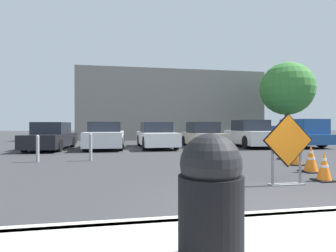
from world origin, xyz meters
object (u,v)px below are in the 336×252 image
object	(u,v)px
pickup_truck	(294,134)
traffic_cone_second	(311,159)
road_closed_sign	(288,146)
trash_bin	(211,199)
parked_car_fourth	(203,136)
traffic_cone_fourth	(286,150)
parked_car_second	(105,136)
parked_car_nearest	(51,137)
parked_car_third	(156,136)
bollard_second	(38,148)
traffic_cone_nearest	(324,167)
traffic_cone_third	(296,156)
parked_car_fifth	(251,134)
bollard_nearest	(91,146)

from	to	relation	value
pickup_truck	traffic_cone_second	bearing A→B (deg)	54.07
road_closed_sign	traffic_cone_second	distance (m)	2.16
trash_bin	parked_car_fourth	bearing A→B (deg)	72.79
traffic_cone_fourth	trash_bin	xyz separation A→B (m)	(-5.34, -6.84, 0.35)
parked_car_second	parked_car_nearest	bearing A→B (deg)	-0.46
parked_car_second	parked_car_fourth	size ratio (longest dim) A/B	1.01
parked_car_third	parked_car_fourth	world-z (taller)	parked_car_fourth
parked_car_nearest	bollard_second	distance (m)	4.97
traffic_cone_second	parked_car_second	bearing A→B (deg)	126.55
pickup_truck	bollard_second	world-z (taller)	pickup_truck
traffic_cone_nearest	traffic_cone_third	distance (m)	2.49
bollard_second	pickup_truck	bearing A→B (deg)	19.19
parked_car_second	bollard_second	bearing A→B (deg)	68.76
traffic_cone_third	trash_bin	world-z (taller)	trash_bin
traffic_cone_third	parked_car_third	size ratio (longest dim) A/B	0.13
parked_car_nearest	parked_car_fourth	world-z (taller)	parked_car_fourth
parked_car_fourth	parked_car_fifth	bearing A→B (deg)	169.40
traffic_cone_fourth	parked_car_fourth	distance (m)	6.13
bollard_second	parked_car_fourth	bearing A→B (deg)	33.67
traffic_cone_third	bollard_nearest	distance (m)	7.05
parked_car_nearest	bollard_second	size ratio (longest dim) A/B	4.74
road_closed_sign	traffic_cone_third	distance (m)	3.33
parked_car_nearest	parked_car_third	size ratio (longest dim) A/B	0.97
bollard_nearest	traffic_cone_third	bearing A→B (deg)	-17.65
traffic_cone_nearest	traffic_cone_third	world-z (taller)	traffic_cone_nearest
parked_car_nearest	parked_car_fifth	bearing A→B (deg)	-178.43
traffic_cone_nearest	parked_car_second	world-z (taller)	parked_car_second
traffic_cone_fourth	parked_car_fourth	size ratio (longest dim) A/B	0.17
traffic_cone_third	parked_car_second	bearing A→B (deg)	133.06
traffic_cone_second	traffic_cone_nearest	bearing A→B (deg)	-115.37
road_closed_sign	parked_car_third	world-z (taller)	road_closed_sign
traffic_cone_second	road_closed_sign	bearing A→B (deg)	-140.55
parked_car_fourth	traffic_cone_nearest	bearing A→B (deg)	87.31
bollard_nearest	road_closed_sign	bearing A→B (deg)	-45.29
traffic_cone_third	parked_car_fourth	distance (m)	7.28
parked_car_fifth	bollard_second	distance (m)	11.44
road_closed_sign	trash_bin	size ratio (longest dim) A/B	1.42
parked_car_second	parked_car_fifth	world-z (taller)	parked_car_fifth
parked_car_fifth	bollard_second	bearing A→B (deg)	27.23
parked_car_third	bollard_nearest	xyz separation A→B (m)	(-3.03, -5.02, -0.15)
traffic_cone_nearest	parked_car_nearest	xyz separation A→B (m)	(-8.35, 9.34, 0.33)
traffic_cone_second	traffic_cone_fourth	world-z (taller)	traffic_cone_second
traffic_cone_second	parked_car_third	distance (m)	8.99
traffic_cone_second	parked_car_nearest	size ratio (longest dim) A/B	0.17
traffic_cone_fourth	road_closed_sign	bearing A→B (deg)	-123.80
traffic_cone_third	parked_car_fifth	size ratio (longest dim) A/B	0.14
road_closed_sign	trash_bin	world-z (taller)	road_closed_sign
parked_car_third	parked_car_fifth	xyz separation A→B (m)	(5.62, -0.35, 0.05)
traffic_cone_third	parked_car_fifth	bearing A→B (deg)	74.17
parked_car_fourth	pickup_truck	world-z (taller)	pickup_truck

